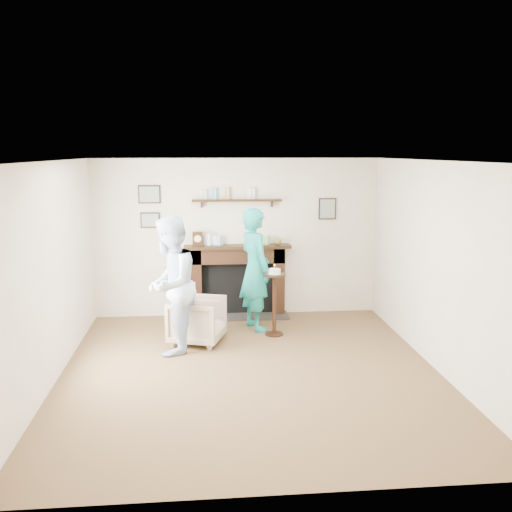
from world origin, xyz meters
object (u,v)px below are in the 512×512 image
Objects in this scene: armchair at (198,342)px; man at (172,351)px; pedestal_table at (274,292)px; woman at (255,328)px.

armchair is 0.39× the size of man.
armchair is 0.47m from man.
pedestal_table reaches higher than man.
woman is 0.75m from pedestal_table.
woman is (0.85, 0.56, 0.00)m from armchair.
pedestal_table is at bearing -164.24° from woman.
armchair is 1.29m from pedestal_table.
woman reaches higher than armchair.
woman is at bearing 127.39° from pedestal_table.
pedestal_table is (1.09, 0.24, 0.64)m from armchair.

